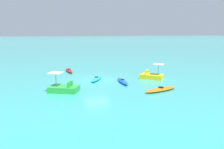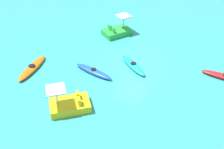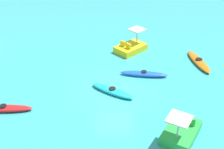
% 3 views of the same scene
% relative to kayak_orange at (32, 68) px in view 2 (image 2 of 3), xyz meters
% --- Properties ---
extents(ground_plane, '(600.00, 600.00, 0.00)m').
position_rel_kayak_orange_xyz_m(ground_plane, '(-6.14, -4.07, -0.16)').
color(ground_plane, '#38ADA8').
extents(kayak_orange, '(1.48, 3.55, 0.37)m').
position_rel_kayak_orange_xyz_m(kayak_orange, '(0.00, 0.00, 0.00)').
color(kayak_orange, orange).
rests_on(kayak_orange, ground_plane).
extents(kayak_cyan, '(2.91, 2.15, 0.37)m').
position_rel_kayak_orange_xyz_m(kayak_cyan, '(-6.25, -4.06, 0.00)').
color(kayak_cyan, '#19B7C6').
rests_on(kayak_cyan, ground_plane).
extents(kayak_blue, '(3.26, 0.92, 0.37)m').
position_rel_kayak_orange_xyz_m(kayak_blue, '(-4.14, -1.91, -0.00)').
color(kayak_blue, blue).
rests_on(kayak_blue, ground_plane).
extents(pedal_boat_yellow, '(2.76, 2.76, 1.68)m').
position_rel_kayak_orange_xyz_m(pedal_boat_yellow, '(-4.94, 1.91, 0.17)').
color(pedal_boat_yellow, yellow).
rests_on(pedal_boat_yellow, ground_plane).
extents(pedal_boat_green, '(2.46, 2.83, 1.68)m').
position_rel_kayak_orange_xyz_m(pedal_boat_green, '(-2.61, -7.99, 0.17)').
color(pedal_boat_green, green).
rests_on(pedal_boat_green, ground_plane).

